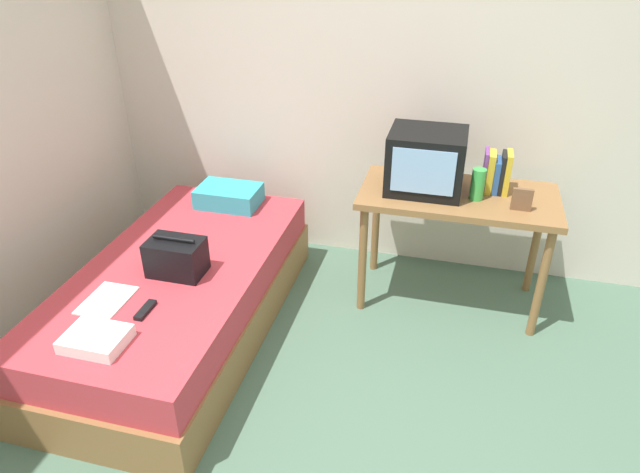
{
  "coord_description": "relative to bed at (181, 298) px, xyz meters",
  "views": [
    {
      "loc": [
        0.48,
        -1.68,
        2.22
      ],
      "look_at": [
        -0.24,
        1.09,
        0.58
      ],
      "focal_mm": 32.0,
      "sensor_mm": 36.0,
      "label": 1
    }
  ],
  "objects": [
    {
      "name": "ground_plane",
      "position": [
        1.01,
        -0.76,
        -0.24
      ],
      "size": [
        8.0,
        8.0,
        0.0
      ],
      "primitive_type": "plane",
      "color": "#4C6B56"
    },
    {
      "name": "wall_back",
      "position": [
        1.01,
        1.24,
        1.06
      ],
      "size": [
        5.2,
        0.1,
        2.6
      ],
      "primitive_type": "cube",
      "color": "beige",
      "rests_on": "ground"
    },
    {
      "name": "bed",
      "position": [
        0.0,
        0.0,
        0.0
      ],
      "size": [
        1.0,
        2.0,
        0.48
      ],
      "color": "olive",
      "rests_on": "ground"
    },
    {
      "name": "desk",
      "position": [
        1.51,
        0.73,
        0.43
      ],
      "size": [
        1.16,
        0.6,
        0.76
      ],
      "color": "olive",
      "rests_on": "ground"
    },
    {
      "name": "tv",
      "position": [
        1.3,
        0.74,
        0.71
      ],
      "size": [
        0.44,
        0.39,
        0.36
      ],
      "color": "black",
      "rests_on": "desk"
    },
    {
      "name": "water_bottle",
      "position": [
        1.61,
        0.67,
        0.62
      ],
      "size": [
        0.08,
        0.08,
        0.19
      ],
      "primitive_type": "cylinder",
      "color": "green",
      "rests_on": "desk"
    },
    {
      "name": "book_row",
      "position": [
        1.71,
        0.82,
        0.64
      ],
      "size": [
        0.15,
        0.15,
        0.25
      ],
      "color": "#7A3D89",
      "rests_on": "desk"
    },
    {
      "name": "picture_frame",
      "position": [
        1.85,
        0.59,
        0.59
      ],
      "size": [
        0.11,
        0.02,
        0.13
      ],
      "primitive_type": "cube",
      "color": "brown",
      "rests_on": "desk"
    },
    {
      "name": "pillow",
      "position": [
        0.01,
        0.77,
        0.31
      ],
      "size": [
        0.41,
        0.28,
        0.13
      ],
      "primitive_type": "cube",
      "color": "#33A8B7",
      "rests_on": "bed"
    },
    {
      "name": "handbag",
      "position": [
        0.06,
        -0.09,
        0.34
      ],
      "size": [
        0.3,
        0.2,
        0.22
      ],
      "color": "black",
      "rests_on": "bed"
    },
    {
      "name": "magazine",
      "position": [
        -0.17,
        -0.42,
        0.25
      ],
      "size": [
        0.21,
        0.29,
        0.01
      ],
      "primitive_type": "cube",
      "color": "white",
      "rests_on": "bed"
    },
    {
      "name": "remote_dark",
      "position": [
        0.07,
        -0.45,
        0.25
      ],
      "size": [
        0.04,
        0.16,
        0.02
      ],
      "primitive_type": "cube",
      "color": "black",
      "rests_on": "bed"
    },
    {
      "name": "folded_towel",
      "position": [
        -0.02,
        -0.73,
        0.27
      ],
      "size": [
        0.28,
        0.22,
        0.06
      ],
      "primitive_type": "cube",
      "color": "white",
      "rests_on": "bed"
    }
  ]
}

